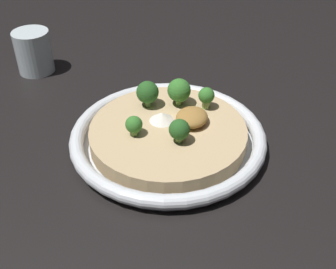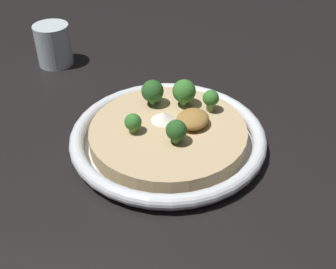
# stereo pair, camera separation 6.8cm
# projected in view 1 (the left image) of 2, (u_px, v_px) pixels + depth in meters

# --- Properties ---
(ground_plane) EXTENTS (6.00, 6.00, 0.00)m
(ground_plane) POSITION_uv_depth(u_px,v_px,m) (168.00, 144.00, 0.70)
(ground_plane) COLOR black
(risotto_bowl) EXTENTS (0.32, 0.32, 0.03)m
(risotto_bowl) POSITION_uv_depth(u_px,v_px,m) (168.00, 136.00, 0.69)
(risotto_bowl) COLOR silver
(risotto_bowl) RESTS_ON ground_plane
(cheese_sprinkle) EXTENTS (0.04, 0.04, 0.02)m
(cheese_sprinkle) POSITION_uv_depth(u_px,v_px,m) (162.00, 117.00, 0.69)
(cheese_sprinkle) COLOR white
(cheese_sprinkle) RESTS_ON risotto_bowl
(crispy_onion_garnish) EXTENTS (0.06, 0.05, 0.02)m
(crispy_onion_garnish) POSITION_uv_depth(u_px,v_px,m) (192.00, 117.00, 0.68)
(crispy_onion_garnish) COLOR #A37538
(crispy_onion_garnish) RESTS_ON risotto_bowl
(broccoli_front) EXTENTS (0.03, 0.03, 0.04)m
(broccoli_front) POSITION_uv_depth(u_px,v_px,m) (179.00, 130.00, 0.63)
(broccoli_front) COLOR #759E4C
(broccoli_front) RESTS_ON risotto_bowl
(broccoli_back_left) EXTENTS (0.03, 0.03, 0.03)m
(broccoli_back_left) POSITION_uv_depth(u_px,v_px,m) (134.00, 125.00, 0.65)
(broccoli_back_left) COLOR #759E4C
(broccoli_back_left) RESTS_ON risotto_bowl
(broccoli_back) EXTENTS (0.04, 0.04, 0.05)m
(broccoli_back) POSITION_uv_depth(u_px,v_px,m) (148.00, 93.00, 0.71)
(broccoli_back) COLOR #668E47
(broccoli_back) RESTS_ON risotto_bowl
(broccoli_front_right) EXTENTS (0.03, 0.03, 0.04)m
(broccoli_front_right) POSITION_uv_depth(u_px,v_px,m) (206.00, 96.00, 0.71)
(broccoli_front_right) COLOR #84A856
(broccoli_front_right) RESTS_ON risotto_bowl
(broccoli_right) EXTENTS (0.04, 0.04, 0.05)m
(broccoli_right) POSITION_uv_depth(u_px,v_px,m) (179.00, 91.00, 0.71)
(broccoli_right) COLOR #759E4C
(broccoli_right) RESTS_ON risotto_bowl
(drinking_glass) EXTENTS (0.07, 0.07, 0.09)m
(drinking_glass) POSITION_uv_depth(u_px,v_px,m) (34.00, 52.00, 0.87)
(drinking_glass) COLOR silver
(drinking_glass) RESTS_ON ground_plane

